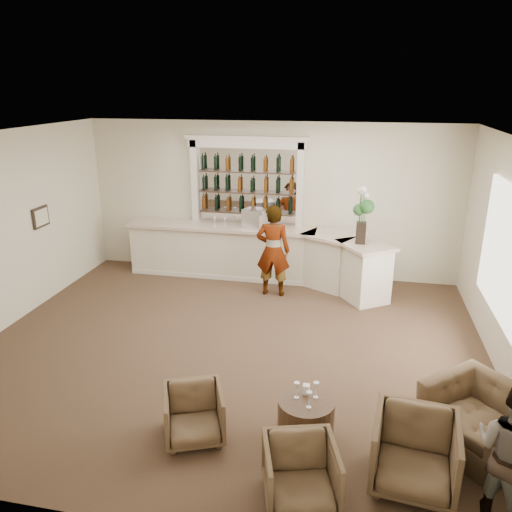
{
  "coord_description": "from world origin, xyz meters",
  "views": [
    {
      "loc": [
        1.82,
        -6.88,
        4.0
      ],
      "look_at": [
        0.22,
        0.9,
        1.27
      ],
      "focal_mm": 35.0,
      "sensor_mm": 36.0,
      "label": 1
    }
  ],
  "objects_px": {
    "sommelier": "(273,251)",
    "armchair_right": "(415,453)",
    "guest": "(512,452)",
    "armchair_center": "(301,475)",
    "cocktail_table": "(306,419)",
    "espresso_machine": "(256,218)",
    "flower_vase": "(362,212)",
    "armchair_far": "(483,420)",
    "armchair_left": "(194,414)",
    "bar_counter": "(258,254)"
  },
  "relations": [
    {
      "from": "armchair_far",
      "to": "espresso_machine",
      "type": "bearing_deg",
      "value": 174.86
    },
    {
      "from": "armchair_center",
      "to": "espresso_machine",
      "type": "relative_size",
      "value": 1.6
    },
    {
      "from": "armchair_right",
      "to": "espresso_machine",
      "type": "distance_m",
      "value": 6.23
    },
    {
      "from": "cocktail_table",
      "to": "sommelier",
      "type": "xyz_separation_m",
      "value": [
        -1.12,
        4.18,
        0.67
      ]
    },
    {
      "from": "armchair_center",
      "to": "flower_vase",
      "type": "xyz_separation_m",
      "value": [
        0.49,
        5.3,
        1.42
      ]
    },
    {
      "from": "sommelier",
      "to": "armchair_right",
      "type": "bearing_deg",
      "value": 115.11
    },
    {
      "from": "flower_vase",
      "to": "guest",
      "type": "bearing_deg",
      "value": -73.95
    },
    {
      "from": "armchair_left",
      "to": "guest",
      "type": "bearing_deg",
      "value": -30.58
    },
    {
      "from": "guest",
      "to": "armchair_left",
      "type": "xyz_separation_m",
      "value": [
        -3.29,
        0.49,
        -0.43
      ]
    },
    {
      "from": "bar_counter",
      "to": "cocktail_table",
      "type": "height_order",
      "value": "bar_counter"
    },
    {
      "from": "guest",
      "to": "espresso_machine",
      "type": "bearing_deg",
      "value": -11.48
    },
    {
      "from": "guest",
      "to": "armchair_center",
      "type": "bearing_deg",
      "value": 53.02
    },
    {
      "from": "sommelier",
      "to": "flower_vase",
      "type": "distance_m",
      "value": 1.86
    },
    {
      "from": "sommelier",
      "to": "guest",
      "type": "bearing_deg",
      "value": 121.29
    },
    {
      "from": "cocktail_table",
      "to": "espresso_machine",
      "type": "bearing_deg",
      "value": 108.17
    },
    {
      "from": "bar_counter",
      "to": "cocktail_table",
      "type": "relative_size",
      "value": 8.52
    },
    {
      "from": "armchair_center",
      "to": "guest",
      "type": "bearing_deg",
      "value": -9.03
    },
    {
      "from": "bar_counter",
      "to": "flower_vase",
      "type": "relative_size",
      "value": 5.25
    },
    {
      "from": "guest",
      "to": "cocktail_table",
      "type": "bearing_deg",
      "value": 25.13
    },
    {
      "from": "armchair_far",
      "to": "armchair_center",
      "type": "bearing_deg",
      "value": -100.55
    },
    {
      "from": "armchair_far",
      "to": "flower_vase",
      "type": "relative_size",
      "value": 1.05
    },
    {
      "from": "armchair_left",
      "to": "flower_vase",
      "type": "relative_size",
      "value": 0.64
    },
    {
      "from": "bar_counter",
      "to": "espresso_machine",
      "type": "xyz_separation_m",
      "value": [
        -0.06,
        0.06,
        0.77
      ]
    },
    {
      "from": "guest",
      "to": "flower_vase",
      "type": "bearing_deg",
      "value": -27.78
    },
    {
      "from": "armchair_far",
      "to": "espresso_machine",
      "type": "xyz_separation_m",
      "value": [
        -3.63,
        4.75,
        0.97
      ]
    },
    {
      "from": "guest",
      "to": "armchair_center",
      "type": "xyz_separation_m",
      "value": [
        -1.94,
        -0.23,
        -0.41
      ]
    },
    {
      "from": "sommelier",
      "to": "espresso_machine",
      "type": "distance_m",
      "value": 1.02
    },
    {
      "from": "bar_counter",
      "to": "armchair_center",
      "type": "relative_size",
      "value": 7.75
    },
    {
      "from": "armchair_center",
      "to": "armchair_far",
      "type": "height_order",
      "value": "armchair_far"
    },
    {
      "from": "armchair_far",
      "to": "armchair_left",
      "type": "bearing_deg",
      "value": -124.06
    },
    {
      "from": "armchair_right",
      "to": "espresso_machine",
      "type": "relative_size",
      "value": 1.88
    },
    {
      "from": "sommelier",
      "to": "cocktail_table",
      "type": "bearing_deg",
      "value": 104.06
    },
    {
      "from": "guest",
      "to": "flower_vase",
      "type": "xyz_separation_m",
      "value": [
        -1.46,
        5.07,
        1.01
      ]
    },
    {
      "from": "armchair_right",
      "to": "flower_vase",
      "type": "xyz_separation_m",
      "value": [
        -0.64,
        4.83,
        1.36
      ]
    },
    {
      "from": "sommelier",
      "to": "armchair_right",
      "type": "xyz_separation_m",
      "value": [
        2.3,
        -4.7,
        -0.52
      ]
    },
    {
      "from": "cocktail_table",
      "to": "espresso_machine",
      "type": "distance_m",
      "value": 5.33
    },
    {
      "from": "armchair_left",
      "to": "armchair_right",
      "type": "bearing_deg",
      "value": -27.89
    },
    {
      "from": "armchair_center",
      "to": "armchair_far",
      "type": "xyz_separation_m",
      "value": [
        1.94,
        1.21,
        0.04
      ]
    },
    {
      "from": "guest",
      "to": "armchair_far",
      "type": "bearing_deg",
      "value": -43.83
    },
    {
      "from": "cocktail_table",
      "to": "sommelier",
      "type": "bearing_deg",
      "value": 105.01
    },
    {
      "from": "sommelier",
      "to": "armchair_right",
      "type": "height_order",
      "value": "sommelier"
    },
    {
      "from": "armchair_center",
      "to": "armchair_left",
      "type": "bearing_deg",
      "value": 135.92
    },
    {
      "from": "cocktail_table",
      "to": "armchair_left",
      "type": "distance_m",
      "value": 1.32
    },
    {
      "from": "sommelier",
      "to": "armchair_center",
      "type": "relative_size",
      "value": 2.49
    },
    {
      "from": "bar_counter",
      "to": "sommelier",
      "type": "distance_m",
      "value": 0.91
    },
    {
      "from": "cocktail_table",
      "to": "armchair_center",
      "type": "xyz_separation_m",
      "value": [
        0.06,
        -1.0,
        0.09
      ]
    },
    {
      "from": "bar_counter",
      "to": "sommelier",
      "type": "bearing_deg",
      "value": -58.26
    },
    {
      "from": "cocktail_table",
      "to": "armchair_left",
      "type": "xyz_separation_m",
      "value": [
        -1.29,
        -0.28,
        0.07
      ]
    },
    {
      "from": "bar_counter",
      "to": "armchair_far",
      "type": "relative_size",
      "value": 4.98
    },
    {
      "from": "armchair_center",
      "to": "flower_vase",
      "type": "bearing_deg",
      "value": 68.89
    }
  ]
}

